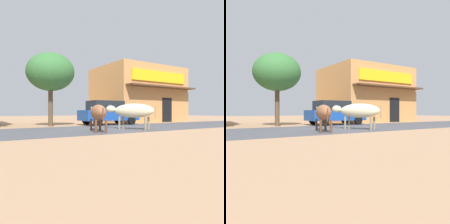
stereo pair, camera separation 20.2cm
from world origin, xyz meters
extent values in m
plane|color=tan|center=(0.00, 0.00, 0.00)|extent=(80.00, 80.00, 0.00)
cube|color=#4E4F56|center=(0.00, 0.00, 0.00)|extent=(72.00, 5.39, 0.00)
cube|color=tan|center=(7.44, 6.88, 2.49)|extent=(7.47, 5.97, 4.97)
cube|color=yellow|center=(7.44, 3.83, 3.88)|extent=(5.98, 0.10, 0.90)
cube|color=brown|center=(7.44, 3.44, 2.98)|extent=(7.17, 0.90, 0.12)
cube|color=black|center=(8.32, 3.86, 1.05)|extent=(1.10, 0.06, 2.10)
cylinder|color=brown|center=(-2.08, 3.58, 1.20)|extent=(0.28, 0.28, 2.40)
ellipsoid|color=#387338|center=(-2.08, 3.58, 3.35)|extent=(2.93, 2.93, 2.34)
cube|color=#18479F|center=(1.89, 3.14, 0.65)|extent=(4.07, 1.78, 0.70)
cube|color=#1E2328|center=(1.59, 3.15, 1.32)|extent=(2.25, 1.61, 0.64)
cylinder|color=black|center=(3.22, 3.97, 0.30)|extent=(0.60, 0.19, 0.60)
cylinder|color=black|center=(3.19, 2.26, 0.30)|extent=(0.60, 0.19, 0.60)
cylinder|color=black|center=(0.59, 4.02, 0.30)|extent=(0.60, 0.19, 0.60)
cylinder|color=black|center=(0.56, 2.31, 0.30)|extent=(0.60, 0.19, 0.60)
ellipsoid|color=#9E6241|center=(-1.48, -1.37, 0.86)|extent=(1.21, 2.07, 0.70)
ellipsoid|color=#9E6241|center=(-1.10, -0.19, 0.95)|extent=(0.44, 0.62, 0.36)
cone|color=beige|center=(-1.17, -0.12, 1.13)|extent=(0.06, 0.06, 0.12)
cone|color=beige|center=(-0.98, -0.18, 1.13)|extent=(0.06, 0.06, 0.12)
cylinder|color=brown|center=(-1.49, -0.69, 0.28)|extent=(0.11, 0.11, 0.56)
cylinder|color=brown|center=(-1.07, -0.83, 0.28)|extent=(0.11, 0.11, 0.56)
cylinder|color=brown|center=(-1.89, -1.91, 0.28)|extent=(0.11, 0.11, 0.56)
cylinder|color=brown|center=(-1.47, -2.05, 0.28)|extent=(0.11, 0.11, 0.56)
cylinder|color=brown|center=(-1.80, -2.36, 0.76)|extent=(0.05, 0.05, 0.56)
ellipsoid|color=beige|center=(0.68, -1.20, 0.95)|extent=(1.59, 2.21, 0.71)
ellipsoid|color=beige|center=(0.04, -0.02, 1.04)|extent=(0.51, 0.63, 0.36)
cone|color=beige|center=(-0.07, -0.03, 1.22)|extent=(0.06, 0.06, 0.12)
cone|color=beige|center=(0.11, 0.07, 1.22)|extent=(0.06, 0.06, 0.12)
cylinder|color=gray|center=(0.15, -0.68, 0.32)|extent=(0.11, 0.11, 0.65)
cylinder|color=gray|center=(0.54, -0.47, 0.32)|extent=(0.11, 0.11, 0.65)
cylinder|color=gray|center=(0.82, -1.92, 0.32)|extent=(0.11, 0.11, 0.65)
cylinder|color=gray|center=(1.21, -1.71, 0.32)|extent=(0.11, 0.11, 0.65)
cylinder|color=gray|center=(1.22, -2.19, 0.85)|extent=(0.05, 0.05, 0.57)
cylinder|color=#3F3F47|center=(5.96, 4.20, 0.38)|extent=(0.14, 0.14, 0.77)
cylinder|color=#3F3F47|center=(5.96, 4.02, 0.38)|extent=(0.14, 0.14, 0.77)
cube|color=#33723F|center=(5.96, 4.11, 1.04)|extent=(0.45, 0.35, 0.54)
sphere|color=tan|center=(5.96, 4.11, 1.42)|extent=(0.21, 0.21, 0.21)
cylinder|color=#33723F|center=(5.96, 4.37, 1.07)|extent=(0.09, 0.09, 0.49)
cylinder|color=#33723F|center=(5.96, 3.85, 1.07)|extent=(0.09, 0.09, 0.49)
camera|label=1|loc=(-6.49, -10.34, 0.90)|focal=36.69mm
camera|label=2|loc=(-6.31, -10.45, 0.90)|focal=36.69mm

